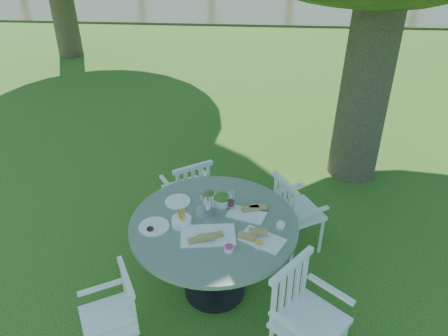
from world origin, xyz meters
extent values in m
plane|color=#1C440E|center=(0.00, 0.00, 0.00)|extent=(140.00, 140.00, 0.00)
cylinder|color=black|center=(-0.03, -0.60, 0.02)|extent=(0.56, 0.56, 0.04)
cylinder|color=black|center=(-0.03, -0.60, 0.41)|extent=(0.12, 0.12, 0.73)
cylinder|color=slate|center=(-0.03, -0.60, 0.79)|extent=(1.42, 1.42, 0.04)
cylinder|color=white|center=(1.00, -0.01, 0.21)|extent=(0.03, 0.03, 0.42)
cylinder|color=white|center=(0.82, 0.32, 0.21)|extent=(0.03, 0.03, 0.42)
cylinder|color=white|center=(0.71, -0.17, 0.21)|extent=(0.03, 0.03, 0.42)
cylinder|color=white|center=(0.53, 0.16, 0.21)|extent=(0.03, 0.03, 0.42)
cube|color=white|center=(0.76, 0.08, 0.44)|extent=(0.55, 0.57, 0.04)
cube|color=white|center=(0.60, -0.01, 0.64)|extent=(0.24, 0.40, 0.43)
cylinder|color=white|center=(-0.35, 0.61, 0.21)|extent=(0.03, 0.03, 0.42)
cylinder|color=white|center=(-0.66, 0.41, 0.21)|extent=(0.03, 0.03, 0.42)
cylinder|color=white|center=(-0.17, 0.33, 0.21)|extent=(0.03, 0.03, 0.42)
cylinder|color=white|center=(-0.48, 0.13, 0.21)|extent=(0.03, 0.03, 0.42)
cube|color=white|center=(-0.41, 0.37, 0.44)|extent=(0.58, 0.56, 0.04)
cube|color=white|center=(-0.31, 0.21, 0.64)|extent=(0.38, 0.26, 0.43)
cylinder|color=white|center=(-1.00, -1.26, 0.20)|extent=(0.03, 0.03, 0.41)
cylinder|color=white|center=(-0.71, -1.10, 0.20)|extent=(0.03, 0.03, 0.41)
cube|color=white|center=(-0.77, -1.34, 0.43)|extent=(0.53, 0.55, 0.04)
cube|color=white|center=(-0.61, -1.25, 0.62)|extent=(0.23, 0.38, 0.42)
cylinder|color=white|center=(0.73, -1.03, 0.23)|extent=(0.04, 0.04, 0.47)
cube|color=white|center=(0.74, -1.31, 0.49)|extent=(0.64, 0.65, 0.04)
cube|color=white|center=(0.58, -1.17, 0.71)|extent=(0.34, 0.39, 0.48)
cube|color=white|center=(-0.06, -0.78, 0.82)|extent=(0.47, 0.32, 0.02)
cube|color=white|center=(0.38, -0.80, 0.82)|extent=(0.40, 0.34, 0.01)
cube|color=white|center=(0.24, -0.48, 0.82)|extent=(0.36, 0.27, 0.01)
cylinder|color=white|center=(-0.52, -0.70, 0.82)|extent=(0.25, 0.25, 0.01)
cylinder|color=white|center=(-0.38, -0.34, 0.82)|extent=(0.23, 0.23, 0.01)
cylinder|color=white|center=(-0.29, -0.65, 0.84)|extent=(0.17, 0.17, 0.06)
cylinder|color=white|center=(0.02, -0.33, 0.84)|extent=(0.18, 0.18, 0.06)
cylinder|color=silver|center=(-0.09, -0.50, 0.93)|extent=(0.11, 0.11, 0.23)
cylinder|color=white|center=(0.10, -0.40, 0.90)|extent=(0.07, 0.07, 0.18)
cylinder|color=white|center=(-0.12, -0.50, 0.86)|extent=(0.06, 0.06, 0.10)
cylinder|color=white|center=(-0.14, -0.57, 0.87)|extent=(0.07, 0.07, 0.12)
cylinder|color=white|center=(0.12, -0.93, 0.83)|extent=(0.07, 0.07, 0.03)
cylinder|color=white|center=(0.35, -0.87, 0.83)|extent=(0.08, 0.08, 0.03)
cylinder|color=white|center=(0.53, -0.62, 0.83)|extent=(0.07, 0.07, 0.03)
cylinder|color=white|center=(-0.53, -0.76, 0.83)|extent=(0.07, 0.07, 0.03)
camera|label=1|loc=(0.26, -3.44, 3.15)|focal=35.00mm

